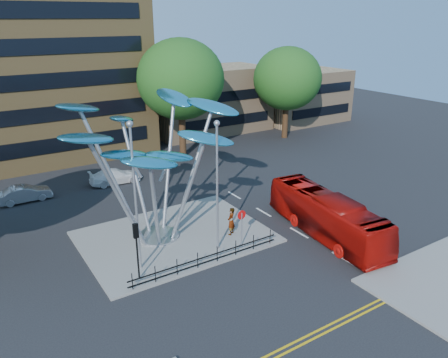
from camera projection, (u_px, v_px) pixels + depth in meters
ground at (238, 275)px, 25.17m from camera, size 120.00×120.00×0.00m
traffic_island at (175, 237)px, 29.37m from camera, size 12.00×9.00×0.15m
double_yellow_near at (310, 335)px, 20.44m from camera, size 40.00×0.12×0.01m
double_yellow_far at (314, 338)px, 20.21m from camera, size 40.00×0.12×0.01m
brick_tower at (1, 5)px, 42.10m from camera, size 25.00×15.00×30.00m
low_building_near at (209, 100)px, 55.51m from camera, size 15.00×8.00×8.00m
low_building_far at (302, 96)px, 61.18m from camera, size 12.00×8.00×7.00m
tree_right at (181, 79)px, 43.74m from camera, size 8.80×8.80×12.11m
tree_far at (287, 79)px, 51.15m from camera, size 8.00×8.00×10.81m
leaf_sculpture at (150, 139)px, 26.98m from camera, size 12.72×9.54×9.51m
street_lamp_left at (134, 185)px, 23.78m from camera, size 0.36×0.36×8.80m
street_lamp_right at (217, 175)px, 26.00m from camera, size 0.36×0.36×8.30m
traffic_light_island at (136, 240)px, 23.70m from camera, size 0.28×0.18×3.42m
no_entry_sign_island at (242, 222)px, 27.53m from camera, size 0.60×0.10×2.45m
pedestrian_railing_front at (208, 258)px, 25.81m from camera, size 10.00×0.06×1.00m
red_bus at (327, 216)px, 29.25m from camera, size 3.67×10.67×2.91m
pedestrian at (231, 221)px, 29.23m from camera, size 0.84×0.77×1.93m
parked_car_mid at (25, 194)px, 34.92m from camera, size 4.03×1.41×1.33m
parked_car_right at (115, 176)px, 38.79m from camera, size 4.54×1.99×1.30m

